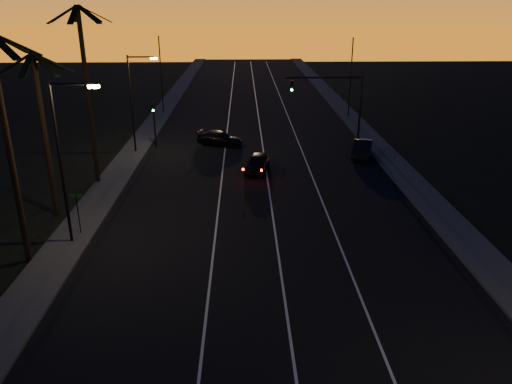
{
  "coord_description": "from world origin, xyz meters",
  "views": [
    {
      "loc": [
        -1.32,
        -5.42,
        12.71
      ],
      "look_at": [
        -0.65,
        19.88,
        3.02
      ],
      "focal_mm": 35.0,
      "sensor_mm": 36.0,
      "label": 1
    }
  ],
  "objects_px": {
    "cross_car": "(220,138)",
    "signal_mast": "(335,94)",
    "lead_car": "(257,163)",
    "right_car": "(362,149)"
  },
  "relations": [
    {
      "from": "cross_car",
      "to": "signal_mast",
      "type": "bearing_deg",
      "value": -1.64
    },
    {
      "from": "signal_mast",
      "to": "lead_car",
      "type": "xyz_separation_m",
      "value": [
        -7.35,
        -7.6,
        -4.07
      ]
    },
    {
      "from": "lead_car",
      "to": "right_car",
      "type": "xyz_separation_m",
      "value": [
        9.21,
        3.69,
        0.02
      ]
    },
    {
      "from": "lead_car",
      "to": "cross_car",
      "type": "relative_size",
      "value": 1.0
    },
    {
      "from": "right_car",
      "to": "cross_car",
      "type": "height_order",
      "value": "right_car"
    },
    {
      "from": "signal_mast",
      "to": "cross_car",
      "type": "distance_m",
      "value": 11.43
    },
    {
      "from": "lead_car",
      "to": "cross_car",
      "type": "distance_m",
      "value": 8.57
    },
    {
      "from": "signal_mast",
      "to": "lead_car",
      "type": "bearing_deg",
      "value": -134.04
    },
    {
      "from": "signal_mast",
      "to": "cross_car",
      "type": "bearing_deg",
      "value": 178.36
    },
    {
      "from": "lead_car",
      "to": "signal_mast",
      "type": "bearing_deg",
      "value": 45.96
    }
  ]
}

